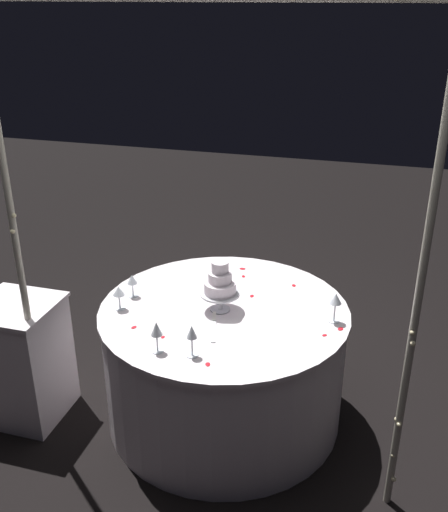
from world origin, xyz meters
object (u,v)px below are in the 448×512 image
(tiered_cake, at_px, (220,284))
(wine_glass_3, at_px, (192,334))
(decorative_arch, at_px, (198,201))
(wine_glass_1, at_px, (132,281))
(wine_glass_0, at_px, (119,292))
(wine_glass_4, at_px, (157,330))
(wine_glass_2, at_px, (336,300))
(side_table, at_px, (23,360))
(main_table, at_px, (224,363))
(cake_knife, at_px, (214,325))

(tiered_cake, relative_size, wine_glass_3, 1.75)
(decorative_arch, height_order, wine_glass_3, decorative_arch)
(wine_glass_1, bearing_deg, wine_glass_0, 86.57)
(wine_glass_1, distance_m, wine_glass_4, 0.60)
(wine_glass_2, bearing_deg, wine_glass_0, 9.32)
(side_table, relative_size, wine_glass_1, 5.39)
(main_table, distance_m, side_table, 1.17)
(wine_glass_0, bearing_deg, tiered_cake, -165.30)
(decorative_arch, xyz_separation_m, wine_glass_4, (0.19, 0.08, -0.64))
(wine_glass_4, bearing_deg, main_table, -111.31)
(main_table, distance_m, wine_glass_1, 0.71)
(decorative_arch, xyz_separation_m, main_table, (-0.00, -0.41, -1.12))
(main_table, xyz_separation_m, tiered_cake, (0.02, 0.02, 0.52))
(cake_knife, bearing_deg, tiered_cake, -84.71)
(wine_glass_1, relative_size, wine_glass_3, 0.82)
(decorative_arch, bearing_deg, wine_glass_1, -37.00)
(tiered_cake, relative_size, wine_glass_2, 1.74)
(wine_glass_2, bearing_deg, tiered_cake, 4.50)
(main_table, distance_m, wine_glass_3, 0.68)
(wine_glass_1, bearing_deg, wine_glass_2, -178.33)
(tiered_cake, distance_m, wine_glass_4, 0.51)
(cake_knife, bearing_deg, decorative_arch, 89.70)
(side_table, height_order, wine_glass_0, wine_glass_0)
(wine_glass_2, height_order, wine_glass_4, wine_glass_2)
(wine_glass_2, relative_size, cake_knife, 0.58)
(decorative_arch, relative_size, side_table, 3.15)
(decorative_arch, distance_m, wine_glass_0, 0.89)
(main_table, height_order, wine_glass_1, wine_glass_1)
(main_table, height_order, cake_knife, cake_knife)
(side_table, relative_size, wine_glass_2, 4.37)
(side_table, height_order, wine_glass_1, wine_glass_1)
(cake_knife, bearing_deg, wine_glass_0, -3.05)
(wine_glass_3, bearing_deg, tiered_cake, -90.56)
(wine_glass_3, xyz_separation_m, cake_knife, (-0.02, -0.29, -0.12))
(wine_glass_0, xyz_separation_m, wine_glass_3, (-0.53, 0.32, 0.02))
(wine_glass_1, bearing_deg, cake_knife, 161.15)
(decorative_arch, distance_m, side_table, 1.59)
(tiered_cake, relative_size, cake_knife, 1.01)
(wine_glass_0, bearing_deg, side_table, 13.76)
(side_table, bearing_deg, decorative_arch, 174.45)
(wine_glass_1, height_order, wine_glass_2, wine_glass_2)
(wine_glass_1, height_order, wine_glass_4, wine_glass_4)
(wine_glass_2, bearing_deg, decorative_arch, 36.27)
(main_table, height_order, wine_glass_0, wine_glass_0)
(tiered_cake, distance_m, wine_glass_2, 0.62)
(decorative_arch, relative_size, wine_glass_4, 14.00)
(wine_glass_2, bearing_deg, wine_glass_4, 33.40)
(wine_glass_0, bearing_deg, decorative_arch, 155.41)
(decorative_arch, xyz_separation_m, wine_glass_0, (0.55, -0.25, -0.66))
(wine_glass_1, bearing_deg, main_table, -179.25)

